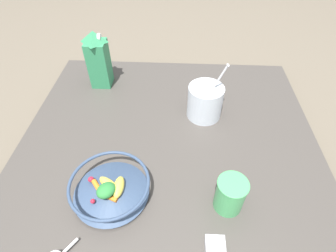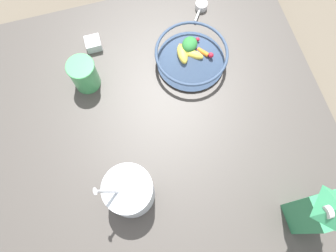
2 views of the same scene
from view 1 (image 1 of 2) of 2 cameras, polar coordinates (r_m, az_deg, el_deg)
ground_plane at (r=0.99m, az=0.08°, el=-5.06°), size 6.00×6.00×0.00m
countertop at (r=0.97m, az=0.09°, el=-4.42°), size 1.10×1.10×0.03m
fruit_bowl at (r=0.82m, az=-12.47°, el=-12.89°), size 0.24×0.24×0.08m
milk_carton at (r=1.20m, az=-14.93°, el=13.90°), size 0.09×0.09×0.26m
yogurt_tub at (r=1.03m, az=8.09°, el=5.57°), size 0.14×0.14×0.24m
drinking_cup at (r=0.79m, az=13.40°, el=-14.23°), size 0.09×0.09×0.12m
spice_jar at (r=0.76m, az=10.15°, el=-24.55°), size 0.05×0.05×0.04m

